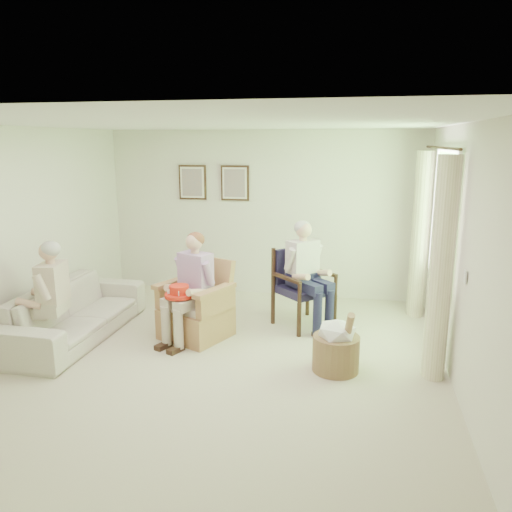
% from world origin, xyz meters
% --- Properties ---
extents(floor, '(5.50, 5.50, 0.00)m').
position_xyz_m(floor, '(0.00, 0.00, 0.00)').
color(floor, beige).
rests_on(floor, ground).
extents(back_wall, '(5.00, 0.04, 2.60)m').
position_xyz_m(back_wall, '(0.00, 2.75, 1.30)').
color(back_wall, silver).
rests_on(back_wall, ground).
extents(front_wall, '(5.00, 0.04, 2.60)m').
position_xyz_m(front_wall, '(0.00, -2.75, 1.30)').
color(front_wall, silver).
rests_on(front_wall, ground).
extents(left_wall, '(0.04, 5.50, 2.60)m').
position_xyz_m(left_wall, '(-2.50, 0.00, 1.30)').
color(left_wall, silver).
rests_on(left_wall, ground).
extents(right_wall, '(0.04, 5.50, 2.60)m').
position_xyz_m(right_wall, '(2.50, 0.00, 1.30)').
color(right_wall, silver).
rests_on(right_wall, ground).
extents(ceiling, '(5.00, 5.50, 0.02)m').
position_xyz_m(ceiling, '(0.00, 0.00, 2.60)').
color(ceiling, white).
rests_on(ceiling, back_wall).
extents(window, '(0.13, 2.50, 1.63)m').
position_xyz_m(window, '(2.46, 1.20, 1.58)').
color(window, '#2D6B23').
rests_on(window, right_wall).
extents(curtain_left, '(0.34, 0.34, 2.30)m').
position_xyz_m(curtain_left, '(2.33, 0.22, 1.15)').
color(curtain_left, beige).
rests_on(curtain_left, ground).
extents(curtain_right, '(0.34, 0.34, 2.30)m').
position_xyz_m(curtain_right, '(2.33, 2.18, 1.15)').
color(curtain_right, beige).
rests_on(curtain_right, ground).
extents(framed_print_left, '(0.45, 0.05, 0.55)m').
position_xyz_m(framed_print_left, '(-1.15, 2.71, 1.78)').
color(framed_print_left, '#382114').
rests_on(framed_print_left, back_wall).
extents(framed_print_right, '(0.45, 0.05, 0.55)m').
position_xyz_m(framed_print_right, '(-0.45, 2.71, 1.78)').
color(framed_print_right, '#382114').
rests_on(framed_print_right, back_wall).
extents(wicker_armchair, '(0.76, 0.76, 0.98)m').
position_xyz_m(wicker_armchair, '(-0.46, 0.75, 0.31)').
color(wicker_armchair, tan).
rests_on(wicker_armchair, ground).
extents(wood_armchair, '(0.66, 0.62, 1.02)m').
position_xyz_m(wood_armchair, '(0.82, 1.50, 0.56)').
color(wood_armchair, black).
rests_on(wood_armchair, ground).
extents(sofa, '(2.24, 0.88, 0.66)m').
position_xyz_m(sofa, '(-1.95, 0.41, 0.33)').
color(sofa, beige).
rests_on(sofa, ground).
extents(person_wicker, '(0.40, 0.62, 1.32)m').
position_xyz_m(person_wicker, '(-0.46, 0.62, 0.76)').
color(person_wicker, '#C1B29B').
rests_on(person_wicker, ground).
extents(person_dark, '(0.40, 0.63, 1.39)m').
position_xyz_m(person_dark, '(0.82, 1.33, 0.82)').
color(person_dark, '#1B1B3B').
rests_on(person_dark, ground).
extents(person_sofa, '(0.42, 0.62, 1.30)m').
position_xyz_m(person_sofa, '(-1.95, -0.11, 0.75)').
color(person_sofa, '#C0B29A').
rests_on(person_sofa, ground).
extents(red_hat, '(0.35, 0.35, 0.14)m').
position_xyz_m(red_hat, '(-0.56, 0.43, 0.67)').
color(red_hat, red).
rests_on(red_hat, person_wicker).
extents(hatbox, '(0.57, 0.57, 0.74)m').
position_xyz_m(hatbox, '(1.32, 0.12, 0.29)').
color(hatbox, tan).
rests_on(hatbox, ground).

